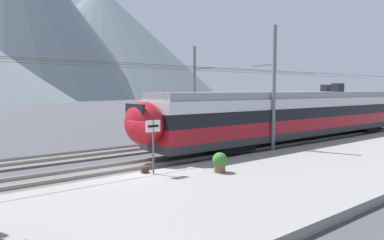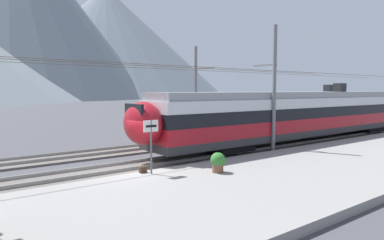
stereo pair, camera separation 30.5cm
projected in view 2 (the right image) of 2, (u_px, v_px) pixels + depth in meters
name	position (u px, v px, depth m)	size (l,w,h in m)	color
ground_plane	(131.00, 175.00, 16.08)	(400.00, 400.00, 0.00)	#424247
platform_slab	(194.00, 198.00, 12.17)	(120.00, 8.16, 0.33)	gray
track_near	(120.00, 169.00, 17.04)	(120.00, 3.00, 0.28)	#5B5651
track_far	(86.00, 155.00, 20.82)	(120.00, 3.00, 0.28)	#5B5651
train_near_platform	(305.00, 113.00, 25.90)	(29.09, 2.99, 4.27)	#2D2D30
train_far_track	(303.00, 108.00, 33.56)	(26.63, 3.03, 4.27)	#2D2D30
catenary_mast_mid	(273.00, 88.00, 21.33)	(48.99, 1.86, 7.96)	slate
catenary_mast_far_side	(197.00, 90.00, 28.00)	(48.99, 2.39, 7.52)	slate
platform_sign	(151.00, 135.00, 14.87)	(0.70, 0.08, 2.35)	#59595B
handbag_near_sign	(143.00, 170.00, 15.21)	(0.32, 0.18, 0.40)	#472D1E
potted_plant_platform_edge	(218.00, 161.00, 15.25)	(0.66, 0.66, 0.89)	brown
mountain_central_peak	(12.00, 7.00, 161.54)	(128.99, 128.99, 86.14)	slate
mountain_right_ridge	(106.00, 42.00, 212.03)	(145.73, 145.73, 66.91)	slate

